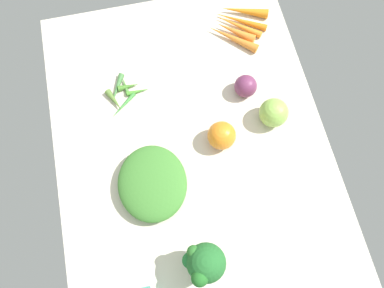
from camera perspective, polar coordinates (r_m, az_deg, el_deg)
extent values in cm
cube|color=beige|center=(109.66, 0.00, -0.54)|extent=(104.00, 76.00, 2.00)
cylinder|color=#9EBC87|center=(99.88, 1.98, -17.23)|extent=(3.54, 3.54, 5.30)
sphere|color=#24662B|center=(93.74, 2.11, -17.04)|extent=(9.34, 9.34, 9.34)
sphere|color=#206E30|center=(94.56, -0.25, -16.71)|extent=(3.92, 3.92, 3.92)
sphere|color=#226624|center=(91.64, 1.14, -19.11)|extent=(3.96, 3.96, 3.96)
sphere|color=#2B6B29|center=(92.45, 0.23, -15.58)|extent=(3.21, 3.21, 3.21)
sphere|color=orange|center=(105.90, 4.40, 1.16)|extent=(7.87, 7.87, 7.87)
ellipsoid|color=#3F7E30|center=(103.17, -5.84, -5.72)|extent=(22.23, 19.65, 5.81)
cone|color=orange|center=(130.88, 7.73, 18.78)|extent=(8.11, 14.83, 2.95)
cone|color=orange|center=(128.99, 7.14, 17.53)|extent=(10.69, 15.57, 2.09)
cone|color=orange|center=(127.78, 6.82, 16.90)|extent=(11.63, 13.35, 2.13)
cone|color=orange|center=(125.88, 6.40, 16.10)|extent=(10.52, 11.64, 2.87)
cone|color=orange|center=(124.48, 5.98, 15.24)|extent=(13.07, 14.40, 2.75)
sphere|color=#90C151|center=(110.52, 11.91, 4.53)|extent=(8.17, 8.17, 8.17)
sphere|color=#6F3056|center=(113.86, 7.88, 8.42)|extent=(6.55, 6.55, 6.55)
cone|color=#468F2D|center=(115.98, -7.91, 7.66)|extent=(1.72, 6.86, 1.42)
cone|color=#457F2C|center=(116.95, -9.30, 8.35)|extent=(2.10, 6.32, 1.84)
cone|color=#567933|center=(115.46, -11.33, 6.28)|extent=(7.61, 4.87, 1.96)
cone|color=#3F8E3C|center=(114.64, -10.09, 5.55)|extent=(7.32, 8.41, 1.27)
cone|color=#4F853E|center=(117.55, -9.79, 8.45)|extent=(6.36, 2.10, 1.30)
cone|color=#41783C|center=(117.21, -10.99, 7.95)|extent=(9.64, 5.82, 1.76)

